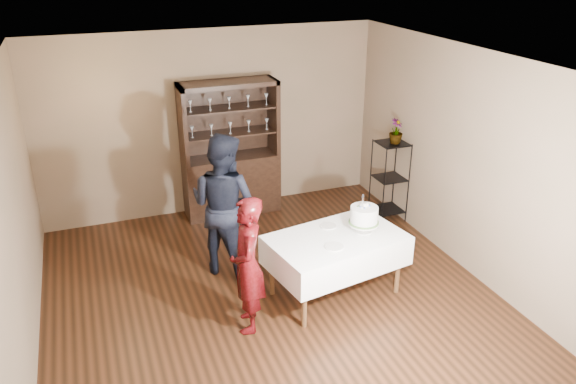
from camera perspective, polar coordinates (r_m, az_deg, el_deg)
name	(u,v)px	position (r m, az deg, el deg)	size (l,w,h in m)	color
floor	(267,291)	(6.72, -2.10, -10.03)	(5.00, 5.00, 0.00)	black
ceiling	(263,60)	(5.68, -2.52, 13.22)	(5.00, 5.00, 0.00)	white
back_wall	(211,123)	(8.34, -7.78, 6.96)	(5.00, 0.02, 2.70)	brown
wall_left	(13,223)	(5.87, -26.14, -2.85)	(0.02, 5.00, 2.70)	brown
wall_right	(459,158)	(7.20, 16.98, 3.34)	(0.02, 5.00, 2.70)	brown
china_hutch	(231,171)	(8.39, -5.80, 2.18)	(1.40, 0.48, 2.00)	black
plant_etagere	(389,178)	(8.24, 10.27, 1.42)	(0.42, 0.42, 1.20)	black
cake_table	(336,250)	(6.41, 4.88, -5.94)	(1.63, 1.17, 0.75)	white
woman	(248,265)	(5.79, -4.13, -7.43)	(0.54, 0.36, 1.49)	#330604
man	(223,204)	(6.77, -6.58, -1.25)	(0.86, 0.67, 1.78)	black
cake	(364,216)	(6.38, 7.72, -2.47)	(0.41, 0.41, 0.48)	silver
plate_near	(334,247)	(6.11, 4.71, -5.56)	(0.21, 0.21, 0.01)	silver
plate_far	(328,226)	(6.53, 4.10, -3.47)	(0.19, 0.19, 0.01)	silver
potted_plant	(396,131)	(8.00, 10.92, 6.08)	(0.19, 0.19, 0.35)	#4C7437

